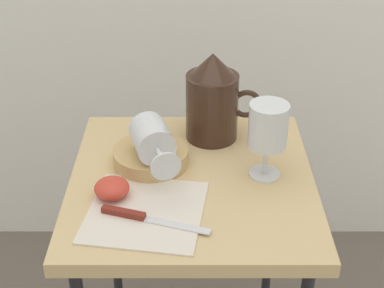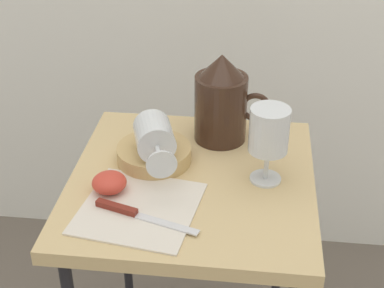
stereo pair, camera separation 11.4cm
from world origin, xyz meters
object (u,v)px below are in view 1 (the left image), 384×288
Objects in this scene: wine_glass_tipped_near at (152,140)px; knife at (139,216)px; pitcher at (213,104)px; wine_glass_upright at (268,129)px; table at (192,205)px; basket_tray at (151,157)px; apple_half_left at (112,188)px.

wine_glass_tipped_near is 0.82× the size of knife.
pitcher is 0.19m from wine_glass_upright.
pitcher reaches higher than knife.
table is 4.07× the size of wine_glass_tipped_near.
pitcher reaches higher than basket_tray.
apple_half_left is (-0.20, -0.23, -0.06)m from pitcher.
table is 4.32× the size of basket_tray.
wine_glass_upright is 0.30m from knife.
knife is at bearing -92.99° from basket_tray.
basket_tray is 0.94× the size of wine_glass_tipped_near.
pitcher is at bearing 123.75° from wine_glass_upright.
basket_tray reaches higher than knife.
table is at bearing 55.03° from knife.
pitcher is (0.05, 0.17, 0.15)m from table.
table is 4.21× the size of wine_glass_upright.
wine_glass_upright is at bearing -56.25° from pitcher.
apple_half_left is 0.09m from knife.
wine_glass_tipped_near is (-0.23, 0.02, -0.03)m from wine_glass_upright.
wine_glass_upright is at bearing -4.09° from wine_glass_tipped_near.
apple_half_left is (-0.15, -0.07, 0.09)m from table.
apple_half_left is at bearing -119.11° from basket_tray.
basket_tray is 0.77× the size of knife.
wine_glass_tipped_near reaches higher than table.
basket_tray is 0.97× the size of wine_glass_upright.
wine_glass_upright is (0.15, 0.01, 0.18)m from table.
wine_glass_tipped_near is (-0.08, 0.03, 0.15)m from table.
knife is (-0.14, -0.30, -0.07)m from pitcher.
table is 3.35× the size of pitcher.
pitcher is 0.19m from wine_glass_tipped_near.
knife is at bearing -124.97° from table.
knife is at bearing -115.16° from pitcher.
basket_tray is 0.14m from apple_half_left.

